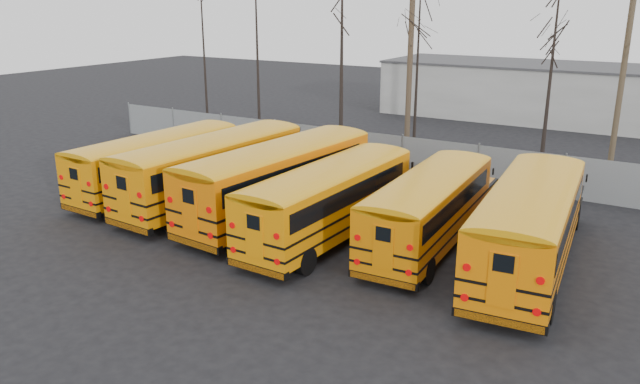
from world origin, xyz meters
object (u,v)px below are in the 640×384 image
Objects in this scene: bus_a at (160,158)px; bus_b at (216,164)px; bus_e at (431,203)px; utility_pole_right at (623,75)px; utility_pole_left at (410,70)px; bus_d at (332,195)px; bus_f at (531,219)px; bus_c at (282,174)px.

bus_a is 0.91× the size of bus_b.
utility_pole_right reaches higher than bus_e.
utility_pole_left reaches higher than bus_a.
bus_e is at bearing 20.90° from bus_d.
bus_e is (13.17, 0.33, -0.04)m from bus_a.
utility_pole_left is (-9.51, 11.77, 3.25)m from bus_f.
bus_d is at bearing -69.98° from utility_pole_left.
bus_f is 15.80m from utility_pole_right.
bus_c is (6.77, 0.12, 0.19)m from bus_a.
bus_a is at bearing -173.98° from bus_c.
bus_b is at bearing 174.81° from bus_f.
utility_pole_right is at bearing 51.26° from bus_b.
utility_pole_left is 10.83m from utility_pole_right.
bus_a is 1.03× the size of bus_e.
bus_c is (3.45, 0.05, 0.04)m from bus_b.
bus_f is at bearing 4.33° from bus_c.
bus_c is 6.41m from bus_e.
bus_f is at bearing -42.03° from utility_pole_left.
bus_c is at bearing 174.41° from bus_f.
utility_pole_right reaches higher than bus_a.
utility_pole_right is (14.12, 15.39, 3.17)m from bus_b.
bus_f is (3.59, -0.33, 0.17)m from bus_e.
bus_e is 13.32m from utility_pole_left.
bus_a is 14.23m from utility_pole_left.
bus_c is 9.99m from bus_f.
bus_b is 21.13m from utility_pole_right.
utility_pole_right is (7.74, 16.30, 3.30)m from bus_d.
bus_c is 12.09m from utility_pole_left.
bus_e is (3.47, 1.17, -0.07)m from bus_d.
bus_a is at bearing -150.68° from utility_pole_right.
bus_f is at bearing -7.78° from bus_e.
utility_pole_left is at bearing 103.19° from bus_d.
utility_pole_left reaches higher than utility_pole_right.
bus_f reaches higher than bus_e.
bus_d is 1.04× the size of bus_e.
utility_pole_left reaches higher than bus_e.
bus_b is 1.15× the size of utility_pole_left.
utility_pole_left reaches higher than bus_d.
bus_b is 9.86m from bus_e.
utility_pole_right is (4.27, 15.13, 3.37)m from bus_e.
bus_c is at bearing 3.21° from bus_a.
bus_c is at bearing 179.36° from bus_e.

